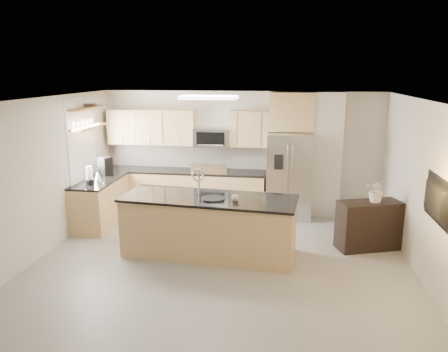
% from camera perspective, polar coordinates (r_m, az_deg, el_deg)
% --- Properties ---
extents(floor, '(6.50, 6.50, 0.00)m').
position_cam_1_polar(floor, '(6.84, -0.85, -12.57)').
color(floor, gray).
rests_on(floor, ground).
extents(ceiling, '(6.00, 6.50, 0.02)m').
position_cam_1_polar(ceiling, '(6.16, -0.94, 9.72)').
color(ceiling, white).
rests_on(ceiling, wall_back).
extents(wall_back, '(6.00, 0.02, 2.60)m').
position_cam_1_polar(wall_back, '(9.52, 2.21, 3.19)').
color(wall_back, beige).
rests_on(wall_back, floor).
extents(wall_front, '(6.00, 0.02, 2.60)m').
position_cam_1_polar(wall_front, '(3.44, -9.86, -16.56)').
color(wall_front, beige).
rests_on(wall_front, floor).
extents(wall_left, '(0.02, 6.50, 2.60)m').
position_cam_1_polar(wall_left, '(7.45, -24.32, -0.95)').
color(wall_left, beige).
rests_on(wall_left, floor).
extents(wall_right, '(0.02, 6.50, 2.60)m').
position_cam_1_polar(wall_right, '(6.62, 25.73, -2.82)').
color(wall_right, beige).
rests_on(wall_right, floor).
extents(back_counter, '(3.55, 0.66, 1.44)m').
position_cam_1_polar(back_counter, '(9.60, -5.33, -1.84)').
color(back_counter, tan).
rests_on(back_counter, floor).
extents(left_counter, '(0.66, 1.50, 0.92)m').
position_cam_1_polar(left_counter, '(9.08, -15.89, -3.29)').
color(left_counter, tan).
rests_on(left_counter, floor).
extents(range, '(0.76, 0.64, 1.14)m').
position_cam_1_polar(range, '(9.47, -1.67, -2.00)').
color(range, black).
rests_on(range, floor).
extents(upper_cabinets, '(3.50, 0.33, 0.75)m').
position_cam_1_polar(upper_cabinets, '(9.50, -5.75, 6.32)').
color(upper_cabinets, tan).
rests_on(upper_cabinets, wall_back).
extents(microwave, '(0.76, 0.40, 0.40)m').
position_cam_1_polar(microwave, '(9.35, -1.58, 5.05)').
color(microwave, '#AAAAAD').
rests_on(microwave, upper_cabinets).
extents(refrigerator, '(0.92, 0.78, 1.78)m').
position_cam_1_polar(refrigerator, '(9.19, 8.52, 0.06)').
color(refrigerator, '#AAAAAD').
rests_on(refrigerator, floor).
extents(partition_column, '(0.60, 0.30, 2.60)m').
position_cam_1_polar(partition_column, '(9.36, 13.27, 2.66)').
color(partition_column, beige).
rests_on(partition_column, floor).
extents(window, '(0.04, 1.15, 1.65)m').
position_cam_1_polar(window, '(8.95, -18.15, 4.13)').
color(window, white).
rests_on(window, wall_left).
extents(shelf_lower, '(0.30, 1.20, 0.04)m').
position_cam_1_polar(shelf_lower, '(8.94, -17.27, 6.13)').
color(shelf_lower, olive).
rests_on(shelf_lower, wall_left).
extents(shelf_upper, '(0.30, 1.20, 0.04)m').
position_cam_1_polar(shelf_upper, '(8.91, -17.44, 8.49)').
color(shelf_upper, olive).
rests_on(shelf_upper, wall_left).
extents(ceiling_fixture, '(1.00, 0.50, 0.06)m').
position_cam_1_polar(ceiling_fixture, '(7.80, -1.99, 10.23)').
color(ceiling_fixture, white).
rests_on(ceiling_fixture, ceiling).
extents(island, '(2.96, 1.30, 1.42)m').
position_cam_1_polar(island, '(7.34, -1.96, -6.48)').
color(island, tan).
rests_on(island, floor).
extents(credenza, '(1.14, 0.77, 0.84)m').
position_cam_1_polar(credenza, '(7.97, 18.35, -6.12)').
color(credenza, black).
rests_on(credenza, floor).
extents(cup, '(0.14, 0.14, 0.09)m').
position_cam_1_polar(cup, '(6.97, 1.48, -2.88)').
color(cup, silver).
rests_on(cup, island).
extents(platter, '(0.50, 0.50, 0.02)m').
position_cam_1_polar(platter, '(7.07, -1.48, -2.94)').
color(platter, black).
rests_on(platter, island).
extents(blender, '(0.15, 0.15, 0.35)m').
position_cam_1_polar(blender, '(8.60, -17.15, -0.09)').
color(blender, black).
rests_on(blender, left_counter).
extents(kettle, '(0.19, 0.19, 0.24)m').
position_cam_1_polar(kettle, '(8.81, -16.14, -0.02)').
color(kettle, '#AAAAAD').
rests_on(kettle, left_counter).
extents(coffee_maker, '(0.27, 0.29, 0.37)m').
position_cam_1_polar(coffee_maker, '(9.29, -15.27, 1.18)').
color(coffee_maker, black).
rests_on(coffee_maker, left_counter).
extents(bowl, '(0.43, 0.43, 0.09)m').
position_cam_1_polar(bowl, '(9.05, -17.02, 8.98)').
color(bowl, '#AAAAAD').
rests_on(bowl, shelf_upper).
extents(flower_vase, '(0.68, 0.64, 0.61)m').
position_cam_1_polar(flower_vase, '(7.77, 19.43, -1.07)').
color(flower_vase, silver).
rests_on(flower_vase, credenza).
extents(television, '(0.14, 1.08, 0.62)m').
position_cam_1_polar(television, '(6.39, 25.53, -2.87)').
color(television, black).
rests_on(television, wall_right).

